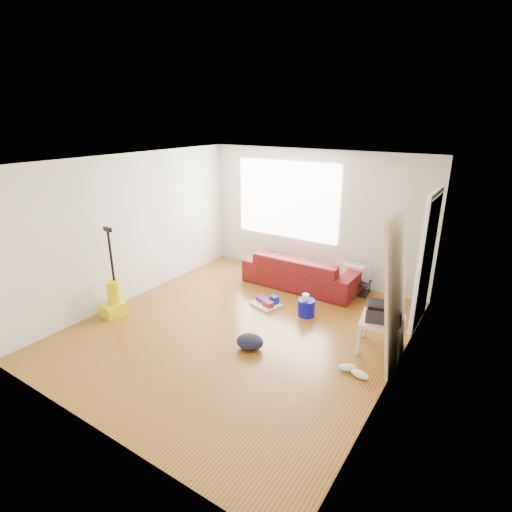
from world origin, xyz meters
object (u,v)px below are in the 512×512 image
Objects in this scene: side_table at (382,324)px; tv_stand at (352,286)px; sofa at (300,286)px; backpack at (250,348)px; cleaning_tray at (267,303)px; vacuum at (113,299)px; bucket at (306,315)px.

tv_stand is at bearing 121.50° from side_table.
sofa is 2.36m from backpack.
cleaning_tray is at bearing -131.58° from tv_stand.
sofa is 5.61× the size of backpack.
sofa is at bearing 144.70° from side_table.
vacuum is (-2.04, -2.67, 0.27)m from sofa.
side_table reaches higher than sofa.
vacuum reaches higher than sofa.
bucket is at bearing 37.38° from vacuum.
backpack is at bearing -105.32° from tv_stand.
sofa is at bearing -167.51° from tv_stand.
sofa is 1.18m from bucket.
tv_stand is 1.93m from side_table.
cleaning_tray is at bearing 96.02° from backpack.
vacuum is at bearing -147.85° from bucket.
cleaning_tray is (-2.02, 0.30, -0.34)m from side_table.
vacuum is at bearing 52.73° from sofa.
bucket reaches higher than backpack.
tv_stand is at bearing 52.31° from cleaning_tray.
backpack is at bearing 99.62° from sofa.
bucket is 0.71× the size of backpack.
cleaning_tray is 2.53m from vacuum.
cleaning_tray is (-0.10, -1.05, 0.05)m from sofa.
sofa reaches higher than cleaning_tray.
tv_stand is 1.32m from bucket.
backpack is 0.26× the size of vacuum.
vacuum is (-2.65, -1.67, 0.27)m from bucket.
vacuum reaches higher than cleaning_tray.
tv_stand is 0.44× the size of vacuum.
side_table is at bearing -14.92° from bucket.
tv_stand is (0.92, 0.27, 0.12)m from sofa.
bucket is at bearing -107.26° from tv_stand.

